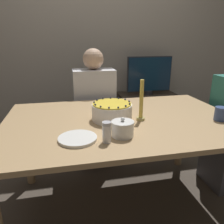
{
  "coord_description": "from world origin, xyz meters",
  "views": [
    {
      "loc": [
        -0.36,
        -1.37,
        1.26
      ],
      "look_at": [
        -0.07,
        -0.0,
        0.79
      ],
      "focal_mm": 35.0,
      "sensor_mm": 36.0,
      "label": 1
    }
  ],
  "objects_px": {
    "person_man_blue_shirt": "(95,116)",
    "tv_monitor": "(149,75)",
    "sugar_shaker": "(107,132)",
    "cake": "(112,111)",
    "candle": "(141,104)",
    "sugar_bowl": "(123,129)"
  },
  "relations": [
    {
      "from": "sugar_bowl",
      "to": "candle",
      "type": "distance_m",
      "value": 0.3
    },
    {
      "from": "cake",
      "to": "sugar_bowl",
      "type": "distance_m",
      "value": 0.27
    },
    {
      "from": "person_man_blue_shirt",
      "to": "tv_monitor",
      "type": "xyz_separation_m",
      "value": [
        0.73,
        0.41,
        0.33
      ]
    },
    {
      "from": "candle",
      "to": "person_man_blue_shirt",
      "type": "relative_size",
      "value": 0.23
    },
    {
      "from": "sugar_bowl",
      "to": "person_man_blue_shirt",
      "type": "height_order",
      "value": "person_man_blue_shirt"
    },
    {
      "from": "person_man_blue_shirt",
      "to": "tv_monitor",
      "type": "distance_m",
      "value": 0.9
    },
    {
      "from": "sugar_shaker",
      "to": "cake",
      "type": "bearing_deg",
      "value": 73.39
    },
    {
      "from": "sugar_shaker",
      "to": "person_man_blue_shirt",
      "type": "xyz_separation_m",
      "value": [
        0.07,
        1.06,
        -0.28
      ]
    },
    {
      "from": "person_man_blue_shirt",
      "to": "cake",
      "type": "bearing_deg",
      "value": 92.11
    },
    {
      "from": "candle",
      "to": "tv_monitor",
      "type": "bearing_deg",
      "value": 66.37
    },
    {
      "from": "sugar_bowl",
      "to": "person_man_blue_shirt",
      "type": "distance_m",
      "value": 1.03
    },
    {
      "from": "person_man_blue_shirt",
      "to": "sugar_shaker",
      "type": "bearing_deg",
      "value": 86.09
    },
    {
      "from": "cake",
      "to": "candle",
      "type": "xyz_separation_m",
      "value": [
        0.19,
        -0.05,
        0.05
      ]
    },
    {
      "from": "cake",
      "to": "tv_monitor",
      "type": "bearing_deg",
      "value": 58.14
    },
    {
      "from": "cake",
      "to": "person_man_blue_shirt",
      "type": "xyz_separation_m",
      "value": [
        -0.03,
        0.72,
        -0.28
      ]
    },
    {
      "from": "person_man_blue_shirt",
      "to": "tv_monitor",
      "type": "height_order",
      "value": "person_man_blue_shirt"
    },
    {
      "from": "sugar_shaker",
      "to": "person_man_blue_shirt",
      "type": "bearing_deg",
      "value": 86.09
    },
    {
      "from": "sugar_shaker",
      "to": "person_man_blue_shirt",
      "type": "distance_m",
      "value": 1.1
    },
    {
      "from": "cake",
      "to": "person_man_blue_shirt",
      "type": "distance_m",
      "value": 0.78
    },
    {
      "from": "sugar_shaker",
      "to": "candle",
      "type": "height_order",
      "value": "candle"
    },
    {
      "from": "sugar_bowl",
      "to": "sugar_shaker",
      "type": "height_order",
      "value": "sugar_shaker"
    },
    {
      "from": "sugar_shaker",
      "to": "person_man_blue_shirt",
      "type": "height_order",
      "value": "person_man_blue_shirt"
    }
  ]
}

